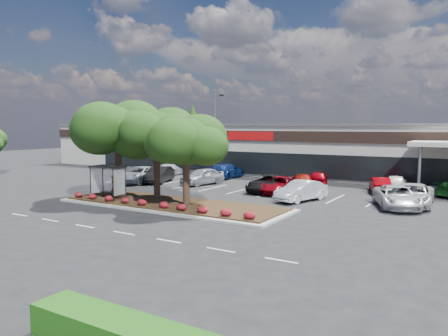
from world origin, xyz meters
The scene contains 28 objects.
ground centered at (0.00, 0.00, 0.00)m, with size 160.00×160.00×0.00m, color black.
retail_store centered at (0.06, 33.91, 3.15)m, with size 80.40×25.20×6.25m.
landscape_island centered at (-2.00, 4.00, 0.12)m, with size 18.00×6.00×0.26m.
lane_markings centered at (-0.14, 10.42, 0.01)m, with size 33.12×20.06×0.01m.
shrub_row centered at (-2.00, 1.90, 0.51)m, with size 17.00×0.80×0.50m, color maroon, non-canonical shape.
bus_shelter centered at (-7.50, 2.95, 2.31)m, with size 2.75×1.55×2.59m.
island_tree_west centered at (-8.00, 4.50, 4.21)m, with size 7.20×7.20×7.89m, color #11330B, non-canonical shape.
island_tree_mid centered at (-4.50, 5.20, 3.92)m, with size 6.60×6.60×7.32m, color #11330B, non-canonical shape.
island_tree_east centered at (-0.50, 3.70, 3.51)m, with size 5.80×5.80×6.50m, color #11330B, non-canonical shape.
hedge_south_east centered at (10.00, -13.50, 0.45)m, with size 6.00×1.30×0.90m, color #15430E.
conifer_north_west centered at (-30.00, 46.00, 5.00)m, with size 4.40×4.40×10.00m, color #11330B.
person_waiting centered at (-7.44, 3.39, 1.16)m, with size 0.66×0.43×1.80m, color #594C47.
light_pole centered at (-9.33, 21.51, 4.28)m, with size 1.38×0.88×9.68m.
car_0 centered at (-13.20, 12.81, 0.84)m, with size 2.80×6.08×1.69m, color #9EA4A8.
car_1 centered at (-11.49, 13.88, 0.85)m, with size 1.80×5.16×1.70m, color black.
car_2 centered at (-6.75, 14.96, 0.85)m, with size 2.01×5.00×1.71m, color #9A9FA6.
car_3 centered at (1.08, 14.05, 0.78)m, with size 2.58×5.60×1.56m, color black.
car_4 centered at (2.43, 13.80, 0.74)m, with size 2.47×5.36×1.49m, color maroon.
car_5 centered at (5.41, 11.09, 0.81)m, with size 1.72×4.94×1.63m, color silver.
car_6 centered at (13.38, 13.38, 0.83)m, with size 2.75×5.96×1.66m, color #B5B5B5.
car_7 centered at (12.48, 12.01, 0.80)m, with size 2.67×5.79×1.61m, color silver.
car_9 centered at (-14.61, 19.49, 0.72)m, with size 2.01×4.94×1.43m, color silver.
car_10 centered at (-8.96, 21.65, 0.79)m, with size 1.66×4.77×1.57m, color black.
car_11 centered at (-7.49, 20.88, 0.85)m, with size 2.37×5.84×1.69m, color navy.
car_12 centered at (2.94, 17.82, 0.71)m, with size 1.98×4.86×1.41m, color maroon.
car_13 centered at (3.52, 20.66, 0.73)m, with size 1.73×4.29×1.46m, color #8E000B.
car_14 centered at (11.01, 20.07, 0.79)m, with size 1.86×4.63×1.58m, color white.
car_15 centered at (9.87, 18.88, 0.70)m, with size 1.49×4.27×1.41m, color #820007.
Camera 1 is at (18.11, -21.58, 6.03)m, focal length 35.00 mm.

